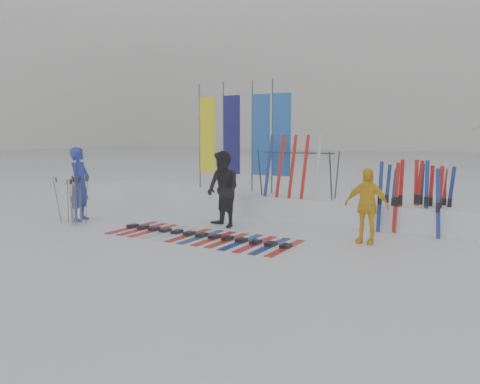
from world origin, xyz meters
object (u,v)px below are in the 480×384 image
Objects in this scene: person_blue at (80,184)px; ski_rack at (298,168)px; ski_row at (201,235)px; person_black at (223,189)px; person_yellow at (366,206)px.

person_blue is 5.75m from ski_rack.
ski_row is (3.91, -0.06, -0.93)m from person_blue.
person_blue is 4.02m from ski_row.
ski_rack is at bearing -78.71° from person_blue.
person_black reaches higher than person_yellow.
person_blue is 7.31m from person_yellow.
ski_rack is at bearing 72.65° from ski_row.
person_blue reaches higher than ski_row.
person_blue is at bearing -140.33° from person_black.
person_black is 0.44× the size of ski_row.
ski_row is at bearing -107.35° from ski_rack.
ski_row is at bearing -111.46° from person_blue.
person_black is 0.92× the size of ski_rack.
ski_rack reaches higher than ski_row.
person_blue is 0.45× the size of ski_row.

